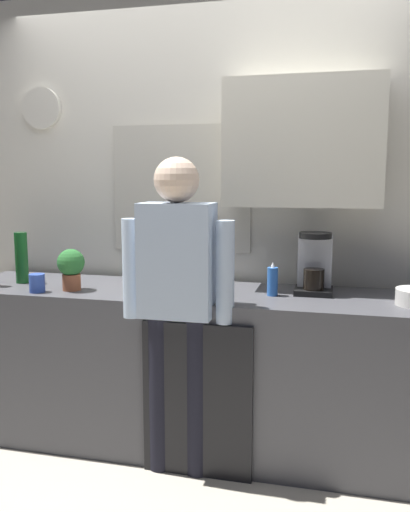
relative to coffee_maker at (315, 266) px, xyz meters
name	(u,v)px	position (x,y,z in m)	size (l,w,h in m)	color
ground_plane	(179,469)	(-0.65, -0.42, -1.03)	(8.00, 8.00, 0.00)	beige
kitchen_counter	(193,368)	(-0.65, -0.12, -0.59)	(2.74, 0.64, 0.88)	#4C4C51
dishwasher_panel	(197,401)	(-0.54, -0.45, -0.63)	(0.56, 0.02, 0.80)	black
back_wall_assembly	(221,202)	(-0.57, 0.28, 0.33)	(4.34, 0.42, 2.60)	silver
coffee_maker	(315,266)	(0.00, 0.00, 0.00)	(0.20, 0.20, 0.33)	black
bottle_amber_beer	(174,267)	(-0.78, -0.03, -0.03)	(0.06, 0.06, 0.23)	brown
bottle_green_wine	(21,258)	(-1.69, -0.13, 0.00)	(0.07, 0.07, 0.30)	#195923
bottle_olive_oil	(194,270)	(-0.63, -0.16, -0.02)	(0.06, 0.06, 0.25)	olive
cup_blue_mug	(37,283)	(-1.46, -0.35, -0.10)	(0.08, 0.08, 0.10)	#3351B2
potted_plant	(71,267)	(-1.30, -0.25, -0.01)	(0.15, 0.15, 0.23)	#9E5638
dish_soap	(273,281)	(-0.21, -0.12, -0.07)	(0.06, 0.06, 0.18)	blue
storage_canister	(142,267)	(-1.02, 0.11, -0.06)	(0.14, 0.14, 0.17)	silver
person_at_sink	(177,291)	(-0.65, -0.42, -0.08)	(0.57, 0.22, 1.60)	black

